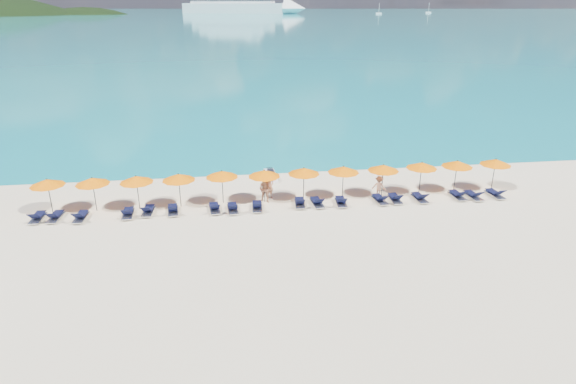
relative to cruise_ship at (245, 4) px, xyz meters
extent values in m
plane|color=beige|center=(-26.96, -590.56, -10.91)|extent=(1400.00, 1400.00, 0.00)
cube|color=#1FA9B2|center=(-26.96, 69.44, -10.91)|extent=(1600.00, 1300.00, 0.01)
ellipsoid|color=black|center=(-176.96, -30.56, -45.91)|extent=(162.00, 126.00, 85.50)
cube|color=white|center=(-12.36, 5.14, -5.21)|extent=(124.65, 69.21, 11.41)
cone|color=white|center=(57.18, -23.75, -5.21)|extent=(32.81, 32.81, 25.10)
cube|color=black|center=(-14.47, 6.01, 3.35)|extent=(101.41, 57.11, 1.03)
cube|color=white|center=(148.04, -55.58, -10.06)|extent=(6.38, 2.13, 1.70)
cylinder|color=white|center=(148.04, -55.58, -4.53)|extent=(0.38, 0.38, 10.64)
cube|color=white|center=(225.17, -12.16, -10.04)|extent=(6.50, 2.17, 1.73)
cylinder|color=white|center=(225.17, -12.16, -4.41)|extent=(0.39, 0.39, 10.83)
cube|color=white|center=(-27.50, -581.71, -10.65)|extent=(0.92, 2.10, 0.47)
cube|color=black|center=(-27.49, -581.89, -10.31)|extent=(0.49, 0.89, 0.30)
cylinder|color=black|center=(-27.54, -581.20, -10.18)|extent=(0.47, 0.09, 0.05)
imported|color=tan|center=(-27.93, -585.50, -10.05)|extent=(0.75, 0.69, 1.71)
imported|color=tan|center=(-28.28, -586.17, -10.01)|extent=(1.01, 0.82, 1.81)
imported|color=tan|center=(-20.58, -586.25, -10.16)|extent=(1.06, 0.87, 1.50)
cylinder|color=black|center=(-41.72, -586.04, -9.81)|extent=(0.05, 0.05, 2.20)
cone|color=#FF6F00|center=(-41.72, -586.04, -8.89)|extent=(2.10, 2.10, 0.42)
sphere|color=black|center=(-41.72, -586.04, -8.67)|extent=(0.08, 0.08, 0.08)
cylinder|color=black|center=(-39.03, -586.14, -9.81)|extent=(0.05, 0.05, 2.20)
cone|color=#FF6F00|center=(-39.03, -586.14, -8.89)|extent=(2.10, 2.10, 0.42)
sphere|color=black|center=(-39.03, -586.14, -8.67)|extent=(0.08, 0.08, 0.08)
cylinder|color=black|center=(-36.38, -586.18, -9.81)|extent=(0.05, 0.05, 2.20)
cone|color=#FF6F00|center=(-36.38, -586.18, -8.89)|extent=(2.10, 2.10, 0.42)
sphere|color=black|center=(-36.38, -586.18, -8.67)|extent=(0.08, 0.08, 0.08)
cylinder|color=black|center=(-33.78, -586.14, -9.81)|extent=(0.05, 0.05, 2.20)
cone|color=#FF6F00|center=(-33.78, -586.14, -8.89)|extent=(2.10, 2.10, 0.42)
sphere|color=black|center=(-33.78, -586.14, -8.67)|extent=(0.08, 0.08, 0.08)
cylinder|color=black|center=(-31.06, -585.91, -9.81)|extent=(0.05, 0.05, 2.20)
cone|color=#FF6F00|center=(-31.06, -585.91, -8.89)|extent=(2.10, 2.10, 0.42)
sphere|color=black|center=(-31.06, -585.91, -8.67)|extent=(0.08, 0.08, 0.08)
cylinder|color=black|center=(-28.33, -586.14, -9.81)|extent=(0.05, 0.05, 2.20)
cone|color=#FF6F00|center=(-28.33, -586.14, -8.89)|extent=(2.10, 2.10, 0.42)
sphere|color=black|center=(-28.33, -586.14, -8.67)|extent=(0.08, 0.08, 0.08)
cylinder|color=black|center=(-25.71, -586.01, -9.81)|extent=(0.05, 0.05, 2.20)
cone|color=#FF6F00|center=(-25.71, -586.01, -8.89)|extent=(2.10, 2.10, 0.42)
sphere|color=black|center=(-25.71, -586.01, -8.67)|extent=(0.08, 0.08, 0.08)
cylinder|color=black|center=(-23.05, -586.06, -9.81)|extent=(0.05, 0.05, 2.20)
cone|color=#FF6F00|center=(-23.05, -586.06, -8.89)|extent=(2.10, 2.10, 0.42)
sphere|color=black|center=(-23.05, -586.06, -8.67)|extent=(0.08, 0.08, 0.08)
cylinder|color=black|center=(-20.31, -586.07, -9.81)|extent=(0.05, 0.05, 2.20)
cone|color=#FF6F00|center=(-20.31, -586.07, -8.89)|extent=(2.10, 2.10, 0.42)
sphere|color=black|center=(-20.31, -586.07, -8.67)|extent=(0.08, 0.08, 0.08)
cylinder|color=black|center=(-17.56, -585.92, -9.81)|extent=(0.05, 0.05, 2.20)
cone|color=#FF6F00|center=(-17.56, -585.92, -8.89)|extent=(2.10, 2.10, 0.42)
sphere|color=black|center=(-17.56, -585.92, -8.67)|extent=(0.08, 0.08, 0.08)
cylinder|color=black|center=(-15.01, -585.92, -9.81)|extent=(0.05, 0.05, 2.20)
cone|color=#FF6F00|center=(-15.01, -585.92, -8.89)|extent=(2.10, 2.10, 0.42)
sphere|color=black|center=(-15.01, -585.92, -8.67)|extent=(0.08, 0.08, 0.08)
cylinder|color=black|center=(-12.20, -585.91, -9.81)|extent=(0.05, 0.05, 2.20)
cone|color=#FF6F00|center=(-12.20, -585.91, -8.89)|extent=(2.10, 2.10, 0.42)
sphere|color=black|center=(-12.20, -585.91, -8.67)|extent=(0.08, 0.08, 0.08)
cube|color=silver|center=(-42.24, -587.18, -10.77)|extent=(0.63, 1.70, 0.06)
cube|color=black|center=(-42.23, -586.93, -10.61)|extent=(0.56, 1.10, 0.04)
cube|color=black|center=(-42.24, -587.73, -10.36)|extent=(0.55, 0.54, 0.43)
cube|color=silver|center=(-41.20, -587.22, -10.77)|extent=(0.73, 1.74, 0.06)
cube|color=black|center=(-41.18, -586.97, -10.61)|extent=(0.62, 1.13, 0.04)
cube|color=black|center=(-41.23, -587.77, -10.36)|extent=(0.58, 0.57, 0.43)
cube|color=silver|center=(-39.67, -587.43, -10.77)|extent=(0.68, 1.72, 0.06)
cube|color=black|center=(-39.66, -587.18, -10.61)|extent=(0.59, 1.12, 0.04)
cube|color=black|center=(-39.69, -587.97, -10.36)|extent=(0.57, 0.56, 0.43)
cube|color=silver|center=(-36.91, -587.29, -10.77)|extent=(0.71, 1.73, 0.06)
cube|color=black|center=(-36.93, -587.04, -10.61)|extent=(0.61, 1.13, 0.04)
cube|color=black|center=(-36.88, -587.84, -10.36)|extent=(0.58, 0.56, 0.43)
cube|color=silver|center=(-35.73, -587.04, -10.77)|extent=(0.71, 1.73, 0.06)
cube|color=black|center=(-35.71, -586.79, -10.61)|extent=(0.61, 1.13, 0.04)
cube|color=black|center=(-35.75, -587.59, -10.36)|extent=(0.58, 0.56, 0.43)
cube|color=silver|center=(-34.20, -587.15, -10.77)|extent=(0.78, 1.75, 0.06)
cube|color=black|center=(-34.22, -586.90, -10.61)|extent=(0.65, 1.15, 0.04)
cube|color=black|center=(-34.15, -587.70, -10.36)|extent=(0.60, 0.59, 0.43)
cube|color=silver|center=(-31.60, -587.22, -10.77)|extent=(0.79, 1.75, 0.06)
cube|color=black|center=(-31.63, -586.97, -10.61)|extent=(0.66, 1.15, 0.04)
cube|color=black|center=(-31.55, -587.77, -10.36)|extent=(0.60, 0.59, 0.43)
cube|color=silver|center=(-30.47, -587.37, -10.77)|extent=(0.71, 1.73, 0.06)
cube|color=black|center=(-30.48, -587.12, -10.61)|extent=(0.61, 1.13, 0.04)
cube|color=black|center=(-30.44, -587.92, -10.36)|extent=(0.58, 0.57, 0.43)
cube|color=silver|center=(-28.92, -587.31, -10.77)|extent=(0.71, 1.73, 0.06)
cube|color=black|center=(-28.90, -587.06, -10.61)|extent=(0.61, 1.13, 0.04)
cube|color=black|center=(-28.95, -587.86, -10.36)|extent=(0.58, 0.56, 0.43)
cube|color=silver|center=(-26.12, -587.07, -10.77)|extent=(0.77, 1.75, 0.06)
cube|color=black|center=(-26.10, -586.82, -10.61)|extent=(0.64, 1.14, 0.04)
cube|color=black|center=(-26.17, -587.62, -10.36)|extent=(0.59, 0.58, 0.43)
cube|color=silver|center=(-25.00, -587.15, -10.77)|extent=(0.75, 1.74, 0.06)
cube|color=black|center=(-25.02, -586.90, -10.61)|extent=(0.63, 1.14, 0.04)
cube|color=black|center=(-24.96, -587.70, -10.36)|extent=(0.59, 0.58, 0.43)
cube|color=silver|center=(-23.43, -587.25, -10.77)|extent=(0.76, 1.74, 0.06)
cube|color=black|center=(-23.41, -587.00, -10.61)|extent=(0.64, 1.14, 0.04)
cube|color=black|center=(-23.48, -587.80, -10.36)|extent=(0.59, 0.58, 0.43)
cube|color=silver|center=(-20.79, -587.20, -10.77)|extent=(0.77, 1.75, 0.06)
cube|color=black|center=(-20.81, -586.95, -10.61)|extent=(0.65, 1.14, 0.04)
cube|color=black|center=(-20.74, -587.75, -10.36)|extent=(0.60, 0.58, 0.43)
cube|color=silver|center=(-19.74, -587.18, -10.77)|extent=(0.69, 1.72, 0.06)
cube|color=black|center=(-19.73, -586.93, -10.61)|extent=(0.59, 1.12, 0.04)
cube|color=black|center=(-19.76, -587.73, -10.36)|extent=(0.57, 0.56, 0.43)
cube|color=silver|center=(-18.07, -587.25, -10.77)|extent=(0.69, 1.72, 0.06)
cube|color=black|center=(-18.08, -587.00, -10.61)|extent=(0.59, 1.12, 0.04)
cube|color=black|center=(-18.04, -587.80, -10.36)|extent=(0.57, 0.56, 0.43)
cube|color=silver|center=(-15.37, -587.19, -10.77)|extent=(0.69, 1.72, 0.06)
cube|color=black|center=(-15.38, -586.94, -10.61)|extent=(0.60, 1.12, 0.04)
cube|color=black|center=(-15.35, -587.74, -10.36)|extent=(0.57, 0.56, 0.43)
cube|color=silver|center=(-14.33, -587.38, -10.77)|extent=(0.76, 1.75, 0.06)
cube|color=black|center=(-14.35, -587.13, -10.61)|extent=(0.64, 1.14, 0.04)
cube|color=black|center=(-14.28, -587.93, -10.36)|extent=(0.59, 0.58, 0.43)
cube|color=silver|center=(-12.72, -587.29, -10.77)|extent=(0.75, 1.74, 0.06)
cube|color=black|center=(-12.73, -587.04, -10.61)|extent=(0.63, 1.14, 0.04)
cube|color=black|center=(-12.67, -587.84, -10.36)|extent=(0.59, 0.58, 0.43)
camera|label=1|loc=(-30.72, -615.47, 1.41)|focal=30.00mm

